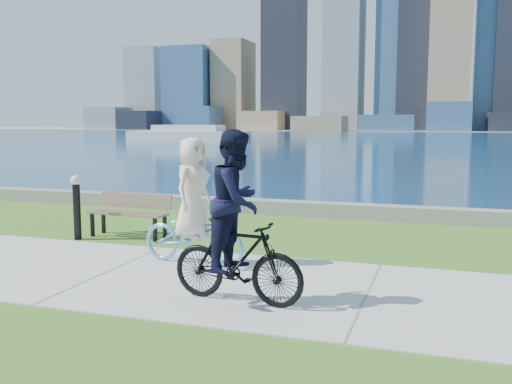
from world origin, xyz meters
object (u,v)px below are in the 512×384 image
park_bench (130,211)px  bollard_lamp (77,203)px  cyclist_man (237,231)px  cyclist_woman (193,218)px

park_bench → bollard_lamp: size_ratio=1.32×
park_bench → cyclist_man: bearing=-41.1°
bollard_lamp → cyclist_woman: bearing=-20.5°
cyclist_woman → cyclist_man: (1.36, -1.62, 0.17)m
park_bench → cyclist_woman: 2.84m
bollard_lamp → park_bench: bearing=35.7°
park_bench → cyclist_woman: bearing=-36.1°
cyclist_woman → cyclist_man: bearing=-131.4°
cyclist_woman → park_bench: bearing=60.2°
park_bench → bollard_lamp: bollard_lamp is taller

